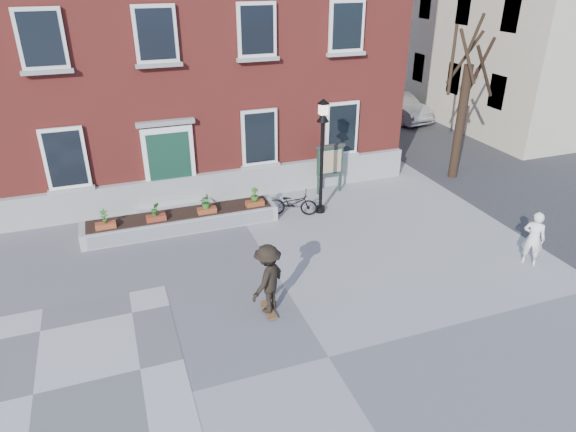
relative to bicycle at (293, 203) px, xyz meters
name	(u,v)px	position (x,y,z in m)	size (l,w,h in m)	color
ground	(329,357)	(-1.72, -6.91, -0.44)	(100.00, 100.00, 0.00)	gray
checker_patch	(33,395)	(-7.72, -5.91, -0.43)	(6.00, 6.00, 0.01)	#5E5D60
bicycle	(293,203)	(0.00, 0.00, 0.00)	(0.58, 1.66, 0.87)	black
parked_car	(397,106)	(9.47, 9.26, 0.30)	(1.57, 4.49, 1.48)	#BABCBF
bystander	(534,238)	(5.25, -5.27, 0.38)	(0.59, 0.39, 1.63)	white
brick_building	(138,5)	(-3.72, 7.07, 5.87)	(18.40, 10.85, 12.60)	maroon
planter_assembly	(182,220)	(-3.71, 0.27, -0.13)	(6.20, 1.12, 1.15)	#B3B3AE
bare_tree	(463,108)	(7.29, 1.10, 2.36)	(1.83, 1.83, 6.16)	#2F2015
lamp_post	(322,141)	(0.97, -0.12, 2.10)	(0.40, 0.40, 3.93)	black
notice_board	(330,161)	(1.92, 1.29, 0.83)	(1.10, 0.16, 1.87)	#1B3624
skateboarder	(268,279)	(-2.45, -4.92, 0.53)	(1.31, 1.25, 1.86)	brown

